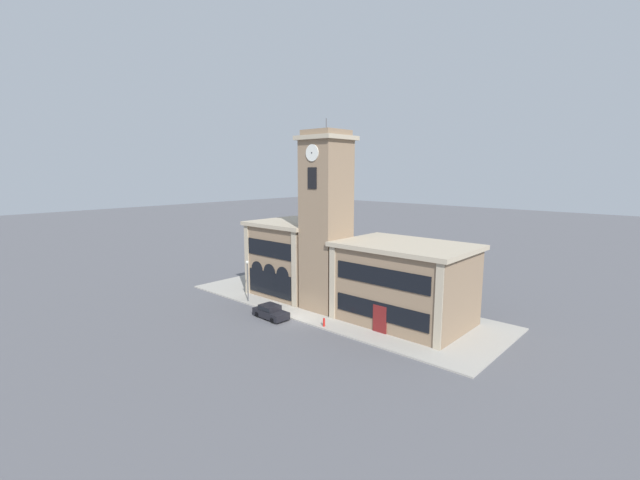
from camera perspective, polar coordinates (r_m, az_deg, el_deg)
name	(u,v)px	position (r m, az deg, el deg)	size (l,w,h in m)	color
ground_plane	(294,320)	(45.16, -3.47, -10.63)	(300.00, 300.00, 0.00)	#56565B
sidewalk_kerb	(336,305)	(49.79, 2.09, -8.61)	(37.89, 13.39, 0.15)	#A39E93
clock_tower	(326,222)	(46.44, 0.81, 2.41)	(4.99, 4.99, 20.74)	#897056
town_hall_left_wing	(295,257)	(53.49, -3.34, -2.34)	(9.73, 9.24, 9.17)	#897056
town_hall_right_wing	(404,283)	(44.15, 11.19, -5.66)	(13.20, 9.24, 8.18)	#897056
parked_car_near	(271,311)	(45.76, -6.61, -9.44)	(4.19, 2.05, 1.41)	black
street_lamp	(248,274)	(50.59, -9.64, -4.51)	(0.36, 0.36, 4.87)	#4C4C51
fire_hydrant	(324,322)	(42.86, 0.53, -10.91)	(0.22, 0.22, 0.87)	red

